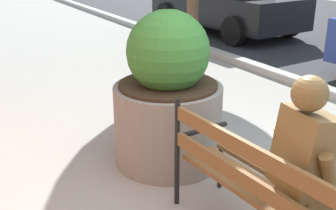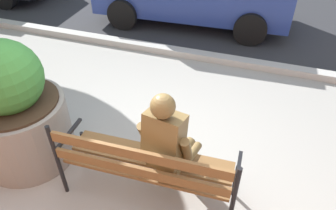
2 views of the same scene
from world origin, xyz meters
name	(u,v)px [view 1 (image 1 of 2)]	position (x,y,z in m)	size (l,w,h in m)	color
park_bench	(271,189)	(0.30, -0.25, 0.54)	(1.82, 0.61, 0.95)	brown
bronze_statue_seated	(320,178)	(0.52, -0.04, 0.67)	(0.73, 0.79, 1.37)	brown
concrete_planter	(168,99)	(-1.28, -0.11, 0.66)	(1.07, 1.07, 1.53)	gray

